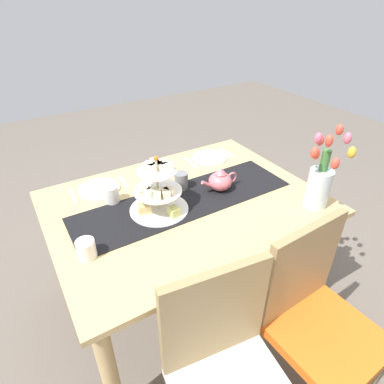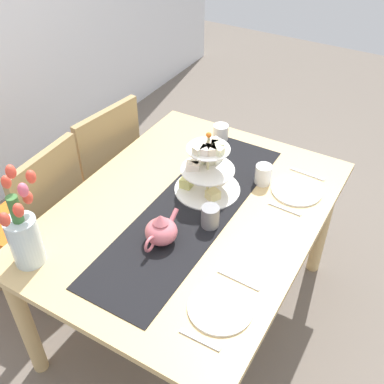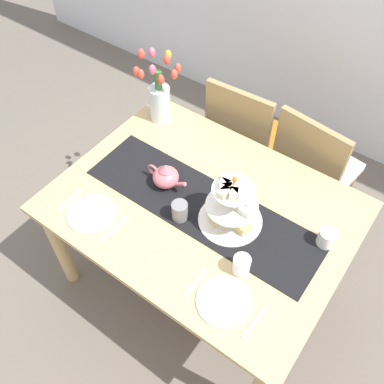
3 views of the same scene
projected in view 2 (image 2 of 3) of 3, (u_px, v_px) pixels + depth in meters
The scene contains 17 objects.
ground_plane at pixel (190, 312), 2.47m from camera, with size 8.00×8.00×0.00m, color #6B6056.
dining_table at pixel (190, 226), 2.07m from camera, with size 1.40×1.06×0.73m.
chair_left at pixel (38, 216), 2.31m from camera, with size 0.44×0.44×0.91m.
chair_right at pixel (99, 168), 2.63m from camera, with size 0.47×0.47×0.91m.
table_runner at pixel (191, 210), 2.01m from camera, with size 1.20×0.35×0.00m, color black.
tiered_cake_stand at pixel (207, 170), 2.05m from camera, with size 0.30×0.30×0.30m.
teapot at pixel (161, 231), 1.82m from camera, with size 0.24×0.13×0.14m.
tulip_vase at pixel (22, 231), 1.68m from camera, with size 0.23×0.23×0.42m.
cream_jug at pixel (221, 133), 2.42m from camera, with size 0.08×0.08×0.09m, color white.
dinner_plate_left at pixel (220, 308), 1.61m from camera, with size 0.23×0.23×0.01m, color white.
fork_left at pixel (200, 340), 1.51m from camera, with size 0.02×0.15×0.01m, color silver.
knife_left at pixel (239, 280), 1.70m from camera, with size 0.01×0.17×0.01m, color silver.
dinner_plate_right at pixel (297, 190), 2.11m from camera, with size 0.23×0.23×0.01m, color white.
fork_right at pixel (285, 209), 2.01m from camera, with size 0.02×0.15×0.01m, color silver.
knife_right at pixel (307, 174), 2.21m from camera, with size 0.01×0.17×0.01m, color silver.
mug_grey at pixel (210, 216), 1.90m from camera, with size 0.08×0.08×0.10m, color slate.
mug_white_text at pixel (263, 174), 2.13m from camera, with size 0.08×0.08×0.10m, color white.
Camera 2 is at (-1.30, -0.77, 2.06)m, focal length 43.35 mm.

